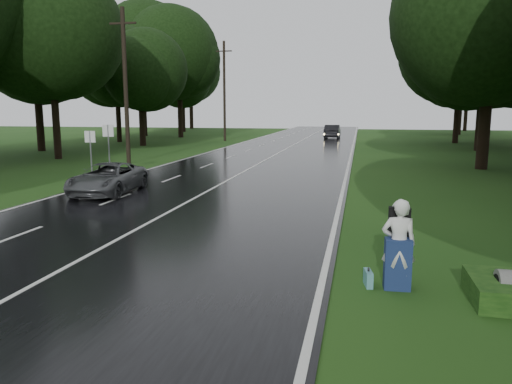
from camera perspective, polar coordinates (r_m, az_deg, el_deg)
ground at (r=12.26m, az=-20.86°, el=-8.18°), size 160.00×160.00×0.00m
road at (r=30.67m, az=-0.34°, el=2.91°), size 12.00×140.00×0.04m
lane_center at (r=30.66m, az=-0.34°, el=2.96°), size 0.12×140.00×0.01m
grey_car at (r=21.87m, az=-16.81°, el=1.52°), size 2.48×4.77×1.28m
far_car at (r=60.74m, az=8.84°, el=6.93°), size 1.78×4.98×1.64m
hitchhiker at (r=10.35m, az=16.16°, el=-6.18°), size 0.70×0.64×1.86m
suitcase at (r=10.56m, az=12.86°, el=-9.71°), size 0.20×0.47×0.32m
utility_pole_mid at (r=33.76m, az=-14.50°, el=3.19°), size 1.80×0.28×9.94m
utility_pole_far at (r=56.00m, az=-3.62°, el=5.93°), size 1.80×0.28×10.92m
road_sign_a at (r=27.17m, az=-18.42°, el=1.50°), size 0.59×0.10×2.48m
road_sign_b at (r=28.81m, az=-16.53°, el=2.03°), size 0.66×0.10×2.73m
tree_left_d at (r=38.66m, az=-21.89°, el=3.59°), size 10.21×10.21×15.95m
tree_left_e at (r=50.03m, az=-12.94°, el=5.26°), size 8.18×8.18×12.79m
tree_left_f at (r=63.60m, az=-8.69°, el=6.28°), size 11.49×11.49×17.96m
tree_right_d at (r=32.79m, az=24.60°, el=2.44°), size 9.56×9.56×14.93m
tree_right_e at (r=46.92m, az=24.28°, el=4.38°), size 8.94×8.94×13.97m
tree_right_f at (r=56.61m, az=22.04°, el=5.29°), size 10.22×10.22×15.96m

